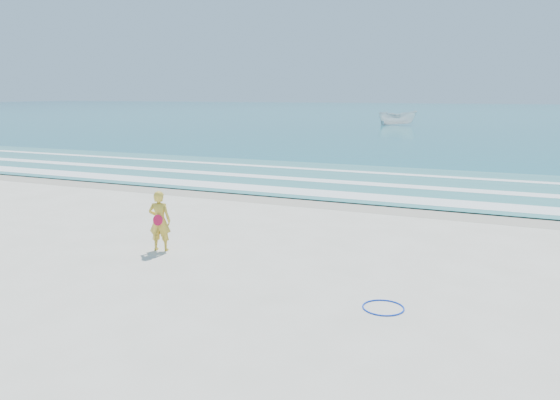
% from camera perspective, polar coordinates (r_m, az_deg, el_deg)
% --- Properties ---
extents(ground, '(400.00, 400.00, 0.00)m').
position_cam_1_polar(ground, '(11.54, -8.61, -8.36)').
color(ground, silver).
rests_on(ground, ground).
extents(wet_sand, '(400.00, 2.40, 0.00)m').
position_cam_1_polar(wet_sand, '(19.46, 5.64, -0.26)').
color(wet_sand, '#B2A893').
rests_on(wet_sand, ground).
extents(ocean, '(400.00, 190.00, 0.04)m').
position_cam_1_polar(ocean, '(114.37, 21.01, 8.48)').
color(ocean, '#19727F').
rests_on(ocean, ground).
extents(shallow, '(400.00, 10.00, 0.01)m').
position_cam_1_polar(shallow, '(24.19, 9.35, 1.98)').
color(shallow, '#59B7AD').
rests_on(shallow, ocean).
extents(foam_near, '(400.00, 1.40, 0.01)m').
position_cam_1_polar(foam_near, '(20.67, 6.77, 0.53)').
color(foam_near, white).
rests_on(foam_near, shallow).
extents(foam_mid, '(400.00, 0.90, 0.01)m').
position_cam_1_polar(foam_mid, '(23.42, 8.85, 1.72)').
color(foam_mid, white).
rests_on(foam_mid, shallow).
extents(foam_far, '(400.00, 0.60, 0.01)m').
position_cam_1_polar(foam_far, '(26.59, 10.70, 2.77)').
color(foam_far, white).
rests_on(foam_far, shallow).
extents(hoop, '(0.94, 0.94, 0.03)m').
position_cam_1_polar(hoop, '(10.22, 10.74, -10.98)').
color(hoop, '#0B37D2').
rests_on(hoop, ground).
extents(boat, '(4.71, 2.51, 1.73)m').
position_cam_1_polar(boat, '(67.27, 12.18, 8.38)').
color(boat, white).
rests_on(boat, ocean).
extents(woman, '(0.62, 0.49, 1.50)m').
position_cam_1_polar(woman, '(13.68, -12.46, -2.14)').
color(woman, gold).
rests_on(woman, ground).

